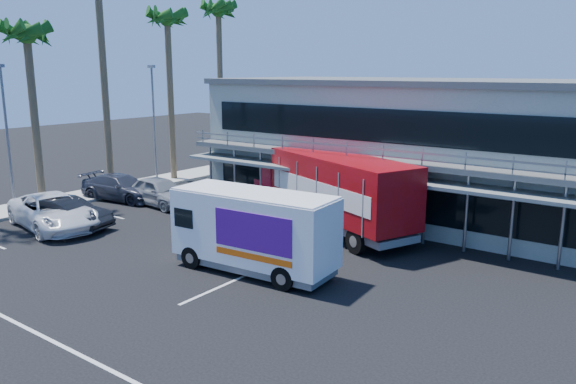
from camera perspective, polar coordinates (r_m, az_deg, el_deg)
The scene contains 14 objects.
ground at distance 22.36m, azimuth -10.74°, elevation -8.33°, with size 120.00×120.00×0.00m, color black.
building at distance 31.87m, azimuth 13.04°, elevation 4.54°, with size 22.40×12.00×7.30m.
curb_strip at distance 37.34m, azimuth -19.76°, elevation -0.34°, with size 3.00×32.00×0.16m, color #A5A399.
palm_c at distance 34.91m, azimuth -24.96°, elevation 13.53°, with size 2.80×2.80×10.75m.
palm_e at distance 40.67m, azimuth -12.14°, elevation 15.98°, with size 2.80×2.80×12.25m.
palm_f at distance 44.85m, azimuth -7.06°, elevation 16.94°, with size 2.80×2.80×13.25m.
light_pole_near at distance 33.49m, azimuth -26.64°, elevation 5.37°, with size 0.50×0.25×8.09m.
light_pole_far at distance 39.03m, azimuth -13.45°, elevation 7.15°, with size 0.50×0.25×8.09m.
red_truck at distance 27.56m, azimuth 4.39°, elevation 0.32°, with size 11.39×6.74×3.79m.
white_van at distance 21.88m, azimuth -3.49°, elevation -3.88°, with size 6.75×2.75×3.22m.
parked_car_b at distance 30.15m, azimuth -21.51°, elevation -2.04°, with size 1.63×4.67×1.54m, color black.
parked_car_c at distance 30.39m, azimuth -22.72°, elevation -1.85°, with size 2.86×6.20×1.72m, color white.
parked_car_d at distance 35.62m, azimuth -16.58°, elevation 0.44°, with size 2.18×5.36×1.56m, color #2C2E3A.
parked_car_e at distance 33.58m, azimuth -12.88°, elevation 0.05°, with size 1.98×4.93×1.68m, color gray.
Camera 1 is at (15.52, -14.07, 7.82)m, focal length 35.00 mm.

